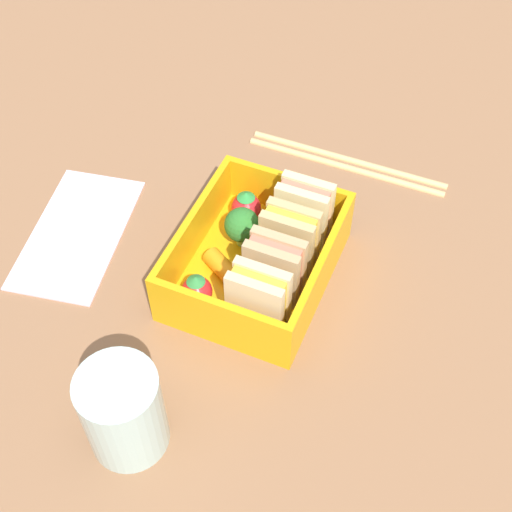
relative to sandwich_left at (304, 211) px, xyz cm
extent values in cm
cube|color=#8E6343|center=(5.02, -2.32, -5.21)|extent=(120.00, 120.00, 2.00)
cube|color=#E9A610|center=(5.02, -2.32, -3.61)|extent=(15.18, 12.09, 1.20)
cube|color=#E9A610|center=(5.02, 3.43, -0.87)|extent=(15.18, 0.60, 4.27)
cube|color=#E9A610|center=(5.02, -8.06, -0.87)|extent=(15.18, 0.60, 4.27)
cube|color=#E9A610|center=(-2.27, -2.32, -0.87)|extent=(0.60, 10.89, 4.27)
cube|color=#E9A610|center=(12.30, -2.32, -0.87)|extent=(0.60, 10.89, 4.27)
cube|color=beige|center=(-0.81, 0.00, 0.00)|extent=(0.81, 4.63, 6.02)
cube|color=#D87259|center=(0.00, 0.00, 0.00)|extent=(0.81, 4.26, 5.54)
cube|color=beige|center=(0.81, 0.00, 0.00)|extent=(0.81, 4.63, 6.02)
cube|color=tan|center=(2.54, 0.00, 0.00)|extent=(0.81, 4.63, 6.02)
cube|color=yellow|center=(3.34, 0.00, 0.00)|extent=(0.81, 4.26, 5.54)
cube|color=tan|center=(4.15, 0.00, 0.00)|extent=(0.81, 4.63, 6.02)
cube|color=tan|center=(5.88, 0.00, 0.00)|extent=(0.81, 4.63, 6.02)
cube|color=#D87259|center=(6.69, 0.00, 0.00)|extent=(0.81, 4.26, 5.54)
cube|color=tan|center=(7.49, 0.00, 0.00)|extent=(0.81, 4.63, 6.02)
cube|color=beige|center=(9.23, 0.00, 0.00)|extent=(0.81, 4.63, 6.02)
cube|color=yellow|center=(10.03, 0.00, 0.00)|extent=(0.81, 4.26, 5.54)
cube|color=beige|center=(10.84, 0.00, 0.00)|extent=(0.81, 4.63, 6.02)
sphere|color=red|center=(0.17, -5.31, -1.68)|extent=(2.66, 2.66, 2.66)
cone|color=green|center=(0.17, -5.31, -0.05)|extent=(1.60, 1.60, 0.60)
cylinder|color=#90C063|center=(2.98, -4.48, -2.36)|extent=(1.02, 1.02, 1.30)
sphere|color=#2E772C|center=(2.98, -4.48, -0.65)|extent=(3.03, 3.03, 3.03)
cylinder|color=orange|center=(6.77, -4.58, -2.22)|extent=(3.22, 3.98, 1.58)
sphere|color=red|center=(10.08, -5.38, -1.73)|extent=(2.55, 2.55, 2.55)
cone|color=#308941|center=(10.08, -5.38, -0.16)|extent=(1.53, 1.53, 0.60)
cylinder|color=#D7B373|center=(-11.87, 0.52, -3.86)|extent=(0.81, 19.97, 0.70)
cylinder|color=#D7B373|center=(-10.73, 0.52, -3.86)|extent=(0.81, 19.97, 0.70)
cylinder|color=silver|center=(22.30, -5.00, -0.27)|extent=(5.75, 5.75, 7.87)
cube|color=silver|center=(6.93, -19.12, -4.01)|extent=(16.01, 10.55, 0.40)
camera|label=1|loc=(39.49, 12.23, 44.88)|focal=50.00mm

